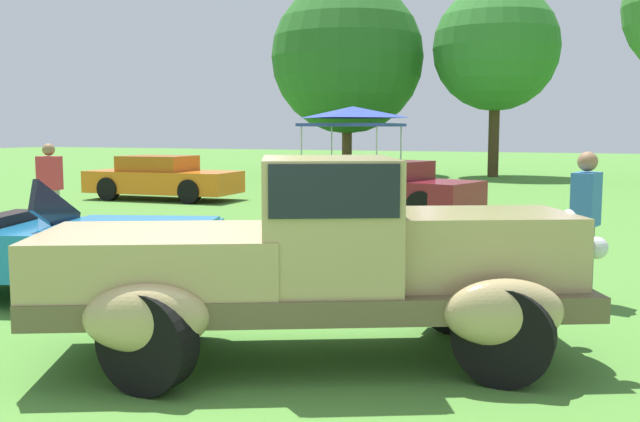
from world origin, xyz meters
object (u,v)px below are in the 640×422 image
object	(u,v)px
show_car_orange	(162,178)
feature_pickup_truck	(318,258)
spectator_between_cars	(585,221)
show_car_burgundy	(391,188)
neighbor_convertible	(47,247)
canopy_tent_left_field	(353,115)
spectator_near_truck	(50,187)

from	to	relation	value
show_car_orange	feature_pickup_truck	bearing A→B (deg)	-49.48
show_car_orange	spectator_between_cars	distance (m)	14.16
show_car_orange	show_car_burgundy	size ratio (longest dim) A/B	1.02
neighbor_convertible	canopy_tent_left_field	size ratio (longest dim) A/B	1.59
show_car_burgundy	spectator_between_cars	xyz separation A→B (m)	(4.65, -7.46, 0.31)
feature_pickup_truck	spectator_between_cars	bearing A→B (deg)	57.98
show_car_orange	spectator_between_cars	xyz separation A→B (m)	(11.55, -8.19, 0.31)
show_car_orange	show_car_burgundy	world-z (taller)	same
spectator_between_cars	neighbor_convertible	bearing A→B (deg)	-159.44
show_car_burgundy	canopy_tent_left_field	world-z (taller)	canopy_tent_left_field
neighbor_convertible	show_car_orange	distance (m)	11.86
neighbor_convertible	spectator_near_truck	world-z (taller)	spectator_near_truck
neighbor_convertible	spectator_between_cars	distance (m)	6.15
show_car_orange	canopy_tent_left_field	xyz separation A→B (m)	(3.40, 5.96, 1.82)
neighbor_convertible	show_car_burgundy	size ratio (longest dim) A/B	1.08
feature_pickup_truck	spectator_between_cars	xyz separation A→B (m)	(1.92, 3.07, 0.05)
neighbor_convertible	show_car_burgundy	distance (m)	9.69
feature_pickup_truck	spectator_near_truck	xyz separation A→B (m)	(-7.23, 4.55, 0.05)
show_car_burgundy	spectator_near_truck	distance (m)	7.50
feature_pickup_truck	canopy_tent_left_field	world-z (taller)	canopy_tent_left_field
spectator_near_truck	show_car_burgundy	bearing A→B (deg)	53.03
show_car_orange	canopy_tent_left_field	distance (m)	7.10
feature_pickup_truck	spectator_near_truck	world-z (taller)	feature_pickup_truck
show_car_burgundy	spectator_between_cars	size ratio (longest dim) A/B	2.49
show_car_orange	spectator_between_cars	size ratio (longest dim) A/B	2.55
spectator_near_truck	canopy_tent_left_field	xyz separation A→B (m)	(1.01, 12.68, 1.51)
show_car_orange	spectator_between_cars	bearing A→B (deg)	-35.36
show_car_burgundy	show_car_orange	bearing A→B (deg)	173.98
feature_pickup_truck	spectator_near_truck	size ratio (longest dim) A/B	2.73
spectator_between_cars	canopy_tent_left_field	xyz separation A→B (m)	(-8.14, 14.15, 1.51)
feature_pickup_truck	canopy_tent_left_field	distance (m)	18.38
feature_pickup_truck	neighbor_convertible	distance (m)	3.95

